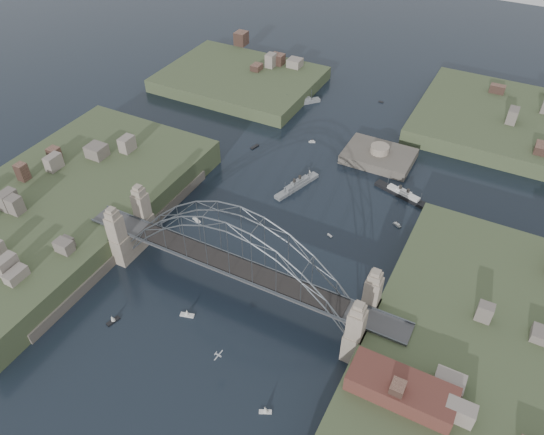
{
  "coord_description": "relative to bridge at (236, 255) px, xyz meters",
  "views": [
    {
      "loc": [
        47.15,
        -71.84,
        97.55
      ],
      "look_at": [
        0.0,
        18.0,
        10.0
      ],
      "focal_mm": 34.53,
      "sensor_mm": 36.0,
      "label": 1
    }
  ],
  "objects": [
    {
      "name": "small_boat_b",
      "position": [
        12.25,
        28.73,
        -12.17
      ],
      "size": [
        1.66,
        1.12,
        0.45
      ],
      "color": "silver",
      "rests_on": "ground"
    },
    {
      "name": "naval_cruiser_far",
      "position": [
        -26.98,
        91.53,
        -11.44
      ],
      "size": [
        12.96,
        14.06,
        5.68
      ],
      "color": "gray",
      "rests_on": "ground"
    },
    {
      "name": "small_boat_d",
      "position": [
        27.31,
        41.52,
        -12.04
      ],
      "size": [
        2.59,
        1.87,
        1.43
      ],
      "color": "silver",
      "rests_on": "ground"
    },
    {
      "name": "small_boat_g",
      "position": [
        21.11,
        -25.09,
        -11.49
      ],
      "size": [
        2.66,
        1.88,
        2.38
      ],
      "color": "silver",
      "rests_on": "ground"
    },
    {
      "name": "small_boat_j",
      "position": [
        -20.85,
        -21.66,
        -11.61
      ],
      "size": [
        1.85,
        3.43,
        2.38
      ],
      "color": "silver",
      "rests_on": "ground"
    },
    {
      "name": "ground",
      "position": [
        0.0,
        0.0,
        -12.32
      ],
      "size": [
        500.0,
        500.0,
        0.0
      ],
      "primitive_type": "plane",
      "color": "black",
      "rests_on": "ground"
    },
    {
      "name": "aeroplane",
      "position": [
        7.91,
        -21.15,
        -6.72
      ],
      "size": [
        1.55,
        2.91,
        0.42
      ],
      "color": "silver"
    },
    {
      "name": "wharf_shed",
      "position": [
        44.0,
        -14.0,
        -2.32
      ],
      "size": [
        20.0,
        8.0,
        4.0
      ],
      "primitive_type": "cube",
      "color": "#592D26",
      "rests_on": "shore_east"
    },
    {
      "name": "ocean_liner",
      "position": [
        24.89,
        54.96,
        -11.6
      ],
      "size": [
        18.91,
        7.74,
        4.65
      ],
      "color": "black",
      "rests_on": "ground"
    },
    {
      "name": "small_boat_c",
      "position": [
        -6.61,
        -12.21,
        -11.62
      ],
      "size": [
        3.51,
        1.98,
        2.38
      ],
      "color": "silver",
      "rests_on": "ground"
    },
    {
      "name": "fort_island",
      "position": [
        12.0,
        70.0,
        -12.66
      ],
      "size": [
        22.0,
        16.0,
        9.4
      ],
      "color": "#4E483F",
      "rests_on": "ground"
    },
    {
      "name": "shore_west",
      "position": [
        -57.32,
        0.0,
        -10.35
      ],
      "size": [
        50.5,
        90.0,
        12.0
      ],
      "color": "#3C4A2C",
      "rests_on": "ground"
    },
    {
      "name": "small_boat_f",
      "position": [
        -4.34,
        51.86,
        -11.28
      ],
      "size": [
        1.51,
        1.31,
        2.38
      ],
      "color": "silver",
      "rests_on": "ground"
    },
    {
      "name": "small_boat_a",
      "position": [
        -23.7,
        17.12,
        -12.17
      ],
      "size": [
        3.0,
        1.94,
        0.45
      ],
      "color": "silver",
      "rests_on": "ground"
    },
    {
      "name": "small_boat_k",
      "position": [
        0.19,
        107.69,
        -12.17
      ],
      "size": [
        1.83,
        0.71,
        0.45
      ],
      "color": "silver",
      "rests_on": "ground"
    },
    {
      "name": "small_boat_h",
      "position": [
        -11.59,
        69.55,
        -12.04
      ],
      "size": [
        2.3,
        1.6,
        1.43
      ],
      "color": "silver",
      "rests_on": "ground"
    },
    {
      "name": "headland_ne",
      "position": [
        50.0,
        110.0,
        -11.57
      ],
      "size": [
        70.0,
        55.0,
        9.5
      ],
      "primitive_type": "cube",
      "color": "#3C4A2C",
      "rests_on": "ground"
    },
    {
      "name": "naval_cruiser_near",
      "position": [
        -5.18,
        44.23,
        -11.52
      ],
      "size": [
        7.52,
        17.25,
        5.21
      ],
      "color": "gray",
      "rests_on": "ground"
    },
    {
      "name": "headland_nw",
      "position": [
        -55.0,
        95.0,
        -11.82
      ],
      "size": [
        60.0,
        45.0,
        9.0
      ],
      "primitive_type": "cube",
      "color": "#3C4A2C",
      "rests_on": "ground"
    },
    {
      "name": "small_boat_i",
      "position": [
        30.14,
        13.25,
        -12.04
      ],
      "size": [
        2.56,
        2.31,
        1.43
      ],
      "color": "silver",
      "rests_on": "ground"
    },
    {
      "name": "small_boat_e",
      "position": [
        -27.55,
        57.83,
        -12.17
      ],
      "size": [
        1.8,
        3.48,
        0.45
      ],
      "color": "silver",
      "rests_on": "ground"
    },
    {
      "name": "shore_east",
      "position": [
        57.32,
        0.0,
        -10.35
      ],
      "size": [
        50.5,
        90.0,
        12.0
      ],
      "color": "#3C4A2C",
      "rests_on": "ground"
    },
    {
      "name": "bridge",
      "position": [
        0.0,
        0.0,
        0.0
      ],
      "size": [
        84.0,
        13.8,
        24.6
      ],
      "color": "#434445",
      "rests_on": "ground"
    }
  ]
}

